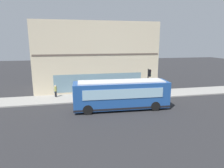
{
  "coord_description": "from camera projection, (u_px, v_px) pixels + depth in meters",
  "views": [
    {
      "loc": [
        -19.64,
        3.62,
        7.1
      ],
      "look_at": [
        2.55,
        -1.01,
        2.14
      ],
      "focal_mm": 31.26,
      "sensor_mm": 36.0,
      "label": 1
    }
  ],
  "objects": [
    {
      "name": "building_corner",
      "position": [
        96.0,
        57.0,
        29.2
      ],
      "size": [
        6.54,
        17.25,
        9.78
      ],
      "color": "beige",
      "rests_on": "ground"
    },
    {
      "name": "sidewalk_curb",
      "position": [
        101.0,
        97.0,
        25.31
      ],
      "size": [
        3.8,
        40.0,
        0.15
      ],
      "primitive_type": "cube",
      "color": "gray",
      "rests_on": "ground"
    },
    {
      "name": "pedestrian_walking_along_curb",
      "position": [
        117.0,
        87.0,
        26.07
      ],
      "size": [
        0.32,
        0.32,
        1.71
      ],
      "color": "black",
      "rests_on": "sidewalk_curb"
    },
    {
      "name": "pedestrian_by_light_pole",
      "position": [
        132.0,
        87.0,
        26.19
      ],
      "size": [
        0.32,
        0.32,
        1.75
      ],
      "color": "black",
      "rests_on": "sidewalk_curb"
    },
    {
      "name": "city_bus_nearside",
      "position": [
        121.0,
        95.0,
        20.7
      ],
      "size": [
        2.98,
        10.14,
        3.07
      ],
      "color": "#1E478C",
      "rests_on": "ground"
    },
    {
      "name": "pedestrian_near_hydrant",
      "position": [
        56.0,
        90.0,
        24.78
      ],
      "size": [
        0.32,
        0.32,
        1.56
      ],
      "color": "black",
      "rests_on": "sidewalk_curb"
    },
    {
      "name": "newspaper_vending_box",
      "position": [
        78.0,
        97.0,
        23.35
      ],
      "size": [
        0.44,
        0.43,
        0.9
      ],
      "color": "#BF3F19",
      "rests_on": "sidewalk_curb"
    },
    {
      "name": "fire_hydrant",
      "position": [
        156.0,
        90.0,
        27.07
      ],
      "size": [
        0.35,
        0.35,
        0.74
      ],
      "color": "red",
      "rests_on": "sidewalk_curb"
    },
    {
      "name": "traffic_light_near_corner",
      "position": [
        149.0,
        77.0,
        24.76
      ],
      "size": [
        0.32,
        0.49,
        3.59
      ],
      "color": "black",
      "rests_on": "sidewalk_curb"
    },
    {
      "name": "ground",
      "position": [
        108.0,
        109.0,
        21.02
      ],
      "size": [
        120.0,
        120.0,
        0.0
      ],
      "primitive_type": "plane",
      "color": "#262628"
    }
  ]
}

